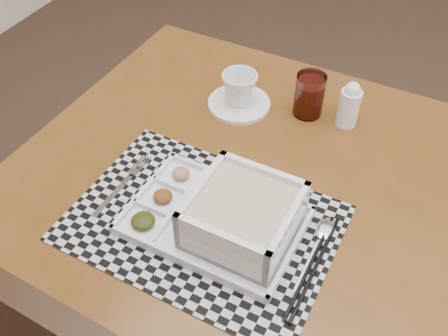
{
  "coord_description": "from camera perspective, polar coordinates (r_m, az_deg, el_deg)",
  "views": [
    {
      "loc": [
        -0.29,
        -0.97,
        1.45
      ],
      "look_at": [
        -0.59,
        -0.35,
        0.76
      ],
      "focal_mm": 40.0,
      "sensor_mm": 36.0,
      "label": 1
    }
  ],
  "objects": [
    {
      "name": "placemat",
      "position": [
        0.95,
        -2.47,
        -6.29
      ],
      "size": [
        0.5,
        0.36,
        0.0
      ],
      "primitive_type": "cube",
      "rotation": [
        0.0,
        0.0,
        -0.03
      ],
      "color": "#ACADB4",
      "rests_on": "dining_table"
    },
    {
      "name": "creamer_bottle",
      "position": [
        1.16,
        14.13,
        7.02
      ],
      "size": [
        0.05,
        0.05,
        0.11
      ],
      "color": "white",
      "rests_on": "dining_table"
    },
    {
      "name": "fork",
      "position": [
        1.03,
        -11.46,
        -1.76
      ],
      "size": [
        0.02,
        0.19,
        0.0
      ],
      "color": "silver",
      "rests_on": "placemat"
    },
    {
      "name": "juice_glass",
      "position": [
        1.17,
        9.7,
        8.08
      ],
      "size": [
        0.07,
        0.07,
        0.1
      ],
      "color": "white",
      "rests_on": "dining_table"
    },
    {
      "name": "chopsticks",
      "position": [
        0.9,
        10.12,
        -10.99
      ],
      "size": [
        0.02,
        0.24,
        0.01
      ],
      "color": "black",
      "rests_on": "placemat"
    },
    {
      "name": "dining_table",
      "position": [
        1.08,
        1.46,
        -4.24
      ],
      "size": [
        0.97,
        0.97,
        0.71
      ],
      "color": "#51320E",
      "rests_on": "ground"
    },
    {
      "name": "cup",
      "position": [
        1.18,
        1.77,
        9.06
      ],
      "size": [
        0.1,
        0.1,
        0.08
      ],
      "primitive_type": "imported",
      "rotation": [
        0.0,
        0.0,
        -0.15
      ],
      "color": "white",
      "rests_on": "saucer"
    },
    {
      "name": "saucer",
      "position": [
        1.21,
        1.73,
        7.36
      ],
      "size": [
        0.15,
        0.15,
        0.01
      ],
      "primitive_type": "cylinder",
      "color": "white",
      "rests_on": "dining_table"
    },
    {
      "name": "serving_tray",
      "position": [
        0.91,
        1.21,
        -5.75
      ],
      "size": [
        0.33,
        0.23,
        0.1
      ],
      "color": "white",
      "rests_on": "placemat"
    },
    {
      "name": "spoon",
      "position": [
        0.95,
        11.28,
        -7.42
      ],
      "size": [
        0.04,
        0.18,
        0.01
      ],
      "color": "silver",
      "rests_on": "placemat"
    },
    {
      "name": "floor",
      "position": [
        1.77,
        23.71,
        -16.07
      ],
      "size": [
        5.0,
        5.0,
        0.0
      ],
      "primitive_type": "plane",
      "color": "#332419",
      "rests_on": "ground"
    }
  ]
}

